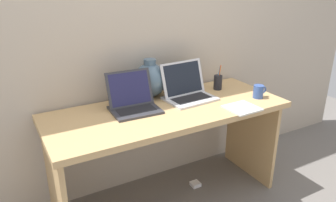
% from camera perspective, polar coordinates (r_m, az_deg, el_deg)
% --- Properties ---
extents(ground_plane, '(6.00, 6.00, 0.00)m').
position_cam_1_polar(ground_plane, '(2.56, 0.00, -16.68)').
color(ground_plane, slate).
extents(back_wall, '(4.40, 0.04, 2.40)m').
position_cam_1_polar(back_wall, '(2.37, -4.38, 12.14)').
color(back_wall, '#BCAD99').
rests_on(back_wall, ground).
extents(desk, '(1.62, 0.65, 0.74)m').
position_cam_1_polar(desk, '(2.25, 0.00, -4.79)').
color(desk, tan).
rests_on(desk, ground).
extents(laptop_left, '(0.32, 0.27, 0.24)m').
position_cam_1_polar(laptop_left, '(2.16, -6.16, 0.18)').
color(laptop_left, '#333338').
rests_on(laptop_left, desk).
extents(laptop_right, '(0.36, 0.28, 0.25)m').
position_cam_1_polar(laptop_right, '(2.34, 3.26, 2.08)').
color(laptop_right, silver).
rests_on(laptop_right, desk).
extents(green_vase, '(0.24, 0.24, 0.28)m').
position_cam_1_polar(green_vase, '(2.36, -3.12, 3.72)').
color(green_vase, slate).
rests_on(green_vase, desk).
extents(notebook_stack, '(0.21, 0.20, 0.01)m').
position_cam_1_polar(notebook_stack, '(2.22, 12.72, -1.21)').
color(notebook_stack, silver).
rests_on(notebook_stack, desk).
extents(coffee_mug, '(0.11, 0.07, 0.09)m').
position_cam_1_polar(coffee_mug, '(2.43, 15.46, 1.60)').
color(coffee_mug, '#335199').
rests_on(coffee_mug, desk).
extents(pen_cup, '(0.06, 0.06, 0.19)m').
position_cam_1_polar(pen_cup, '(2.55, 8.66, 3.29)').
color(pen_cup, black).
rests_on(pen_cup, desk).
extents(power_brick, '(0.07, 0.07, 0.03)m').
position_cam_1_polar(power_brick, '(2.69, 4.77, -14.17)').
color(power_brick, white).
rests_on(power_brick, ground).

